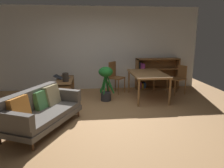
# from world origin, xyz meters

# --- Properties ---
(ground_plane) EXTENTS (8.16, 8.16, 0.00)m
(ground_plane) POSITION_xyz_m (0.00, 0.00, 0.00)
(ground_plane) COLOR #A87A4C
(back_wall_panel) EXTENTS (6.80, 0.10, 2.70)m
(back_wall_panel) POSITION_xyz_m (0.00, 2.70, 1.35)
(back_wall_panel) COLOR silver
(back_wall_panel) RESTS_ON ground_plane
(fabric_couch) EXTENTS (1.45, 1.89, 0.77)m
(fabric_couch) POSITION_xyz_m (-1.28, -0.39, 0.39)
(fabric_couch) COLOR #56351E
(fabric_couch) RESTS_ON ground_plane
(media_console) EXTENTS (0.45, 1.33, 0.58)m
(media_console) POSITION_xyz_m (-0.98, 1.46, 0.29)
(media_console) COLOR brown
(media_console) RESTS_ON ground_plane
(open_laptop) EXTENTS (0.47, 0.38, 0.10)m
(open_laptop) POSITION_xyz_m (-1.05, 1.61, 0.61)
(open_laptop) COLOR #333338
(open_laptop) RESTS_ON media_console
(desk_speaker) EXTENTS (0.16, 0.16, 0.23)m
(desk_speaker) POSITION_xyz_m (-0.92, 1.22, 0.70)
(desk_speaker) COLOR #2D2823
(desk_speaker) RESTS_ON media_console
(potted_floor_plant) EXTENTS (0.43, 0.51, 0.96)m
(potted_floor_plant) POSITION_xyz_m (0.16, 1.26, 0.59)
(potted_floor_plant) COLOR #333338
(potted_floor_plant) RESTS_ON ground_plane
(dining_table) EXTENTS (0.92, 1.46, 0.75)m
(dining_table) POSITION_xyz_m (1.37, 1.34, 0.68)
(dining_table) COLOR olive
(dining_table) RESTS_ON ground_plane
(dining_chair_near) EXTENTS (0.55, 0.52, 0.89)m
(dining_chair_near) POSITION_xyz_m (2.47, 1.73, 0.51)
(dining_chair_near) COLOR brown
(dining_chair_near) RESTS_ON ground_plane
(dining_chair_far) EXTENTS (0.56, 0.56, 0.98)m
(dining_chair_far) POSITION_xyz_m (0.52, 2.07, 0.55)
(dining_chair_far) COLOR brown
(dining_chair_far) RESTS_ON ground_plane
(bookshelf) EXTENTS (1.46, 0.34, 1.03)m
(bookshelf) POSITION_xyz_m (1.93, 2.51, 0.50)
(bookshelf) COLOR brown
(bookshelf) RESTS_ON ground_plane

